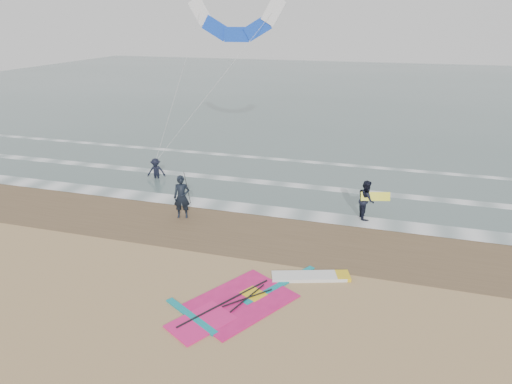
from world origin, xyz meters
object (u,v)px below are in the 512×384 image
(windsurf_rig, at_px, (260,295))
(person_walking, at_px, (366,200))
(surf_kite, at_px, (236,23))
(person_standing, at_px, (182,197))
(person_wading, at_px, (156,166))

(windsurf_rig, height_order, person_walking, person_walking)
(surf_kite, bearing_deg, windsurf_rig, -68.55)
(surf_kite, bearing_deg, person_standing, -87.18)
(person_walking, relative_size, surf_kite, 0.21)
(person_walking, xyz_separation_m, person_wading, (-11.77, 2.17, -0.13))
(person_standing, bearing_deg, surf_kite, 75.51)
(person_walking, bearing_deg, windsurf_rig, 142.03)
(windsurf_rig, bearing_deg, person_standing, 135.52)
(person_wading, height_order, surf_kite, surf_kite)
(surf_kite, bearing_deg, person_walking, -39.33)
(person_standing, bearing_deg, person_walking, -1.31)
(person_standing, relative_size, surf_kite, 0.23)
(person_wading, bearing_deg, person_walking, -27.76)
(windsurf_rig, bearing_deg, surf_kite, 111.45)
(person_wading, bearing_deg, windsurf_rig, -64.31)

